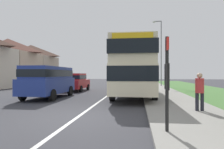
{
  "coord_description": "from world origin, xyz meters",
  "views": [
    {
      "loc": [
        2.23,
        -7.08,
        1.61
      ],
      "look_at": [
        0.79,
        4.13,
        1.6
      ],
      "focal_mm": 31.88,
      "sensor_mm": 36.0,
      "label": 1
    }
  ],
  "objects_px": {
    "pedestrian_at_stop": "(200,90)",
    "bus_stop_sign": "(167,77)",
    "cycle_route_sign": "(167,76)",
    "street_lamp_mid": "(160,49)",
    "parked_car_red": "(75,81)",
    "double_decker_bus": "(134,67)",
    "parked_van_blue": "(49,79)"
  },
  "relations": [
    {
      "from": "pedestrian_at_stop",
      "to": "bus_stop_sign",
      "type": "height_order",
      "value": "bus_stop_sign"
    },
    {
      "from": "cycle_route_sign",
      "to": "street_lamp_mid",
      "type": "xyz_separation_m",
      "value": [
        0.09,
        5.99,
        3.37
      ]
    },
    {
      "from": "parked_car_red",
      "to": "street_lamp_mid",
      "type": "bearing_deg",
      "value": 40.39
    },
    {
      "from": "double_decker_bus",
      "to": "street_lamp_mid",
      "type": "distance_m",
      "value": 12.24
    },
    {
      "from": "parked_van_blue",
      "to": "street_lamp_mid",
      "type": "bearing_deg",
      "value": 56.1
    },
    {
      "from": "double_decker_bus",
      "to": "cycle_route_sign",
      "type": "height_order",
      "value": "double_decker_bus"
    },
    {
      "from": "cycle_route_sign",
      "to": "parked_car_red",
      "type": "bearing_deg",
      "value": -169.97
    },
    {
      "from": "parked_van_blue",
      "to": "parked_car_red",
      "type": "height_order",
      "value": "parked_van_blue"
    },
    {
      "from": "double_decker_bus",
      "to": "parked_van_blue",
      "type": "xyz_separation_m",
      "value": [
        -5.72,
        -1.74,
        -0.88
      ]
    },
    {
      "from": "double_decker_bus",
      "to": "parked_car_red",
      "type": "xyz_separation_m",
      "value": [
        -5.69,
        3.97,
        -1.21
      ]
    },
    {
      "from": "bus_stop_sign",
      "to": "street_lamp_mid",
      "type": "relative_size",
      "value": 0.31
    },
    {
      "from": "cycle_route_sign",
      "to": "street_lamp_mid",
      "type": "relative_size",
      "value": 0.3
    },
    {
      "from": "parked_car_red",
      "to": "cycle_route_sign",
      "type": "xyz_separation_m",
      "value": [
        8.78,
        1.55,
        0.5
      ]
    },
    {
      "from": "parked_van_blue",
      "to": "street_lamp_mid",
      "type": "distance_m",
      "value": 16.35
    },
    {
      "from": "double_decker_bus",
      "to": "bus_stop_sign",
      "type": "height_order",
      "value": "double_decker_bus"
    },
    {
      "from": "pedestrian_at_stop",
      "to": "street_lamp_mid",
      "type": "distance_m",
      "value": 18.01
    },
    {
      "from": "parked_van_blue",
      "to": "parked_car_red",
      "type": "relative_size",
      "value": 1.21
    },
    {
      "from": "parked_car_red",
      "to": "bus_stop_sign",
      "type": "xyz_separation_m",
      "value": [
        6.71,
        -13.19,
        0.61
      ]
    },
    {
      "from": "pedestrian_at_stop",
      "to": "cycle_route_sign",
      "type": "xyz_separation_m",
      "value": [
        0.32,
        11.6,
        0.45
      ]
    },
    {
      "from": "parked_van_blue",
      "to": "pedestrian_at_stop",
      "type": "relative_size",
      "value": 3.03
    },
    {
      "from": "double_decker_bus",
      "to": "parked_car_red",
      "type": "relative_size",
      "value": 2.36
    },
    {
      "from": "street_lamp_mid",
      "to": "double_decker_bus",
      "type": "bearing_deg",
      "value": -105.45
    },
    {
      "from": "bus_stop_sign",
      "to": "cycle_route_sign",
      "type": "height_order",
      "value": "bus_stop_sign"
    },
    {
      "from": "double_decker_bus",
      "to": "pedestrian_at_stop",
      "type": "relative_size",
      "value": 5.91
    },
    {
      "from": "bus_stop_sign",
      "to": "cycle_route_sign",
      "type": "distance_m",
      "value": 14.89
    },
    {
      "from": "double_decker_bus",
      "to": "bus_stop_sign",
      "type": "distance_m",
      "value": 9.3
    },
    {
      "from": "pedestrian_at_stop",
      "to": "street_lamp_mid",
      "type": "relative_size",
      "value": 0.2
    },
    {
      "from": "pedestrian_at_stop",
      "to": "double_decker_bus",
      "type": "bearing_deg",
      "value": 114.49
    },
    {
      "from": "pedestrian_at_stop",
      "to": "cycle_route_sign",
      "type": "relative_size",
      "value": 0.66
    },
    {
      "from": "parked_van_blue",
      "to": "street_lamp_mid",
      "type": "height_order",
      "value": "street_lamp_mid"
    },
    {
      "from": "parked_van_blue",
      "to": "bus_stop_sign",
      "type": "height_order",
      "value": "bus_stop_sign"
    },
    {
      "from": "parked_car_red",
      "to": "parked_van_blue",
      "type": "bearing_deg",
      "value": -90.32
    }
  ]
}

